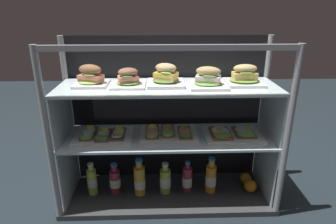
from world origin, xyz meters
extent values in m
cube|color=black|center=(0.00, 0.00, -0.01)|extent=(6.00, 6.00, 0.02)
cube|color=#363839|center=(0.00, 0.00, 0.02)|extent=(1.28, 0.43, 0.03)
cylinder|color=gray|center=(-0.62, -0.20, 0.49)|extent=(0.03, 0.03, 0.99)
cylinder|color=gray|center=(0.62, -0.20, 0.49)|extent=(0.03, 0.03, 0.99)
cylinder|color=gray|center=(-0.62, 0.20, 0.49)|extent=(0.03, 0.03, 0.99)
cylinder|color=gray|center=(0.62, 0.20, 0.49)|extent=(0.03, 0.03, 0.99)
cube|color=gray|center=(0.00, -0.20, 0.97)|extent=(1.24, 0.03, 0.03)
cube|color=black|center=(0.00, 0.21, 0.51)|extent=(1.21, 0.01, 0.95)
cube|color=silver|center=(-0.60, 0.00, 0.22)|extent=(0.01, 0.36, 0.37)
cube|color=silver|center=(0.60, 0.00, 0.22)|extent=(0.01, 0.36, 0.37)
cube|color=silver|center=(0.00, 0.00, 0.42)|extent=(1.23, 0.37, 0.01)
cube|color=silver|center=(-0.60, 0.00, 0.57)|extent=(0.01, 0.36, 0.30)
cube|color=silver|center=(0.60, 0.00, 0.57)|extent=(0.01, 0.36, 0.30)
cube|color=silver|center=(0.00, 0.00, 0.72)|extent=(1.23, 0.37, 0.01)
cube|color=white|center=(-0.43, 0.03, 0.74)|extent=(0.18, 0.18, 0.01)
ellipsoid|color=#89C658|center=(-0.43, 0.03, 0.75)|extent=(0.14, 0.12, 0.01)
cube|color=#96673E|center=(-0.43, 0.03, 0.76)|extent=(0.15, 0.11, 0.02)
cube|color=#D57860|center=(-0.43, 0.03, 0.78)|extent=(0.15, 0.11, 0.02)
ellipsoid|color=olive|center=(-0.43, 0.00, 0.79)|extent=(0.08, 0.05, 0.01)
ellipsoid|color=brown|center=(-0.43, 0.03, 0.82)|extent=(0.15, 0.11, 0.06)
cube|color=white|center=(-0.22, 0.01, 0.74)|extent=(0.19, 0.19, 0.01)
ellipsoid|color=#61A438|center=(-0.22, 0.01, 0.75)|extent=(0.13, 0.11, 0.02)
cube|color=#96694B|center=(-0.22, 0.01, 0.76)|extent=(0.12, 0.10, 0.02)
cube|color=#E27D6C|center=(-0.22, 0.01, 0.78)|extent=(0.12, 0.11, 0.02)
ellipsoid|color=#508233|center=(-0.22, -0.03, 0.79)|extent=(0.07, 0.04, 0.01)
ellipsoid|color=brown|center=(-0.22, 0.01, 0.81)|extent=(0.13, 0.11, 0.05)
cube|color=white|center=(-0.01, 0.02, 0.74)|extent=(0.20, 0.20, 0.02)
ellipsoid|color=#557F2E|center=(-0.01, 0.02, 0.76)|extent=(0.15, 0.13, 0.02)
cube|color=#E4BA7D|center=(-0.01, 0.02, 0.77)|extent=(0.14, 0.13, 0.02)
cube|color=yellow|center=(-0.01, 0.02, 0.79)|extent=(0.15, 0.13, 0.02)
ellipsoid|color=#8EC95C|center=(-0.01, -0.01, 0.81)|extent=(0.08, 0.06, 0.02)
ellipsoid|color=tan|center=(-0.01, 0.02, 0.83)|extent=(0.15, 0.13, 0.05)
cube|color=white|center=(0.22, -0.02, 0.74)|extent=(0.21, 0.21, 0.01)
ellipsoid|color=#62A650|center=(0.22, -0.02, 0.75)|extent=(0.15, 0.13, 0.01)
cube|color=tan|center=(0.22, -0.02, 0.76)|extent=(0.14, 0.10, 0.02)
cube|color=silver|center=(0.22, -0.02, 0.78)|extent=(0.15, 0.11, 0.02)
ellipsoid|color=#789A47|center=(0.22, -0.05, 0.79)|extent=(0.08, 0.05, 0.02)
ellipsoid|color=tan|center=(0.22, -0.02, 0.82)|extent=(0.15, 0.11, 0.05)
cube|color=white|center=(0.43, 0.03, 0.74)|extent=(0.20, 0.20, 0.02)
ellipsoid|color=olive|center=(0.43, 0.03, 0.75)|extent=(0.17, 0.14, 0.02)
cube|color=#D8BC77|center=(0.43, 0.03, 0.77)|extent=(0.13, 0.08, 0.02)
cube|color=#DEBB53|center=(0.43, 0.03, 0.79)|extent=(0.13, 0.09, 0.02)
ellipsoid|color=olive|center=(0.43, -0.01, 0.80)|extent=(0.08, 0.03, 0.01)
ellipsoid|color=tan|center=(0.43, 0.03, 0.82)|extent=(0.14, 0.08, 0.05)
cube|color=white|center=(-0.38, 0.00, 0.43)|extent=(0.34, 0.24, 0.02)
cube|color=brown|center=(-0.46, 0.01, 0.44)|extent=(0.08, 0.18, 0.01)
ellipsoid|color=#7EBB5B|center=(-0.46, -0.05, 0.46)|extent=(0.07, 0.09, 0.03)
ellipsoid|color=white|center=(-0.46, 0.01, 0.46)|extent=(0.07, 0.15, 0.02)
cylinder|color=#FBD84B|center=(-0.46, 0.03, 0.47)|extent=(0.04, 0.04, 0.01)
cube|color=brown|center=(-0.37, -0.02, 0.44)|extent=(0.08, 0.17, 0.01)
ellipsoid|color=#57974B|center=(-0.37, -0.07, 0.46)|extent=(0.09, 0.10, 0.02)
ellipsoid|color=silver|center=(-0.37, -0.02, 0.46)|extent=(0.07, 0.13, 0.01)
cylinder|color=yellow|center=(-0.37, -0.01, 0.47)|extent=(0.04, 0.04, 0.01)
cube|color=brown|center=(-0.29, 0.00, 0.44)|extent=(0.08, 0.18, 0.01)
ellipsoid|color=#9EBD73|center=(-0.29, -0.05, 0.45)|extent=(0.08, 0.10, 0.03)
ellipsoid|color=#EBEDC1|center=(-0.29, 0.00, 0.45)|extent=(0.07, 0.14, 0.01)
cylinder|color=yellow|center=(-0.29, 0.02, 0.46)|extent=(0.07, 0.07, 0.02)
cube|color=white|center=(0.01, 0.02, 0.43)|extent=(0.34, 0.24, 0.02)
cube|color=brown|center=(-0.09, 0.02, 0.45)|extent=(0.08, 0.19, 0.01)
ellipsoid|color=#A7BA5E|center=(-0.09, -0.04, 0.46)|extent=(0.08, 0.10, 0.03)
ellipsoid|color=#E09C8F|center=(-0.09, 0.02, 0.46)|extent=(0.07, 0.15, 0.02)
cylinder|color=yellow|center=(-0.09, 0.02, 0.47)|extent=(0.06, 0.06, 0.02)
cube|color=brown|center=(0.00, 0.03, 0.45)|extent=(0.08, 0.18, 0.01)
ellipsoid|color=#8FCA66|center=(0.00, -0.03, 0.46)|extent=(0.07, 0.09, 0.02)
ellipsoid|color=pink|center=(0.00, 0.03, 0.46)|extent=(0.07, 0.15, 0.01)
cylinder|color=yellow|center=(-0.01, 0.01, 0.47)|extent=(0.05, 0.05, 0.03)
cube|color=brown|center=(0.10, 0.00, 0.44)|extent=(0.08, 0.18, 0.01)
ellipsoid|color=#6A9549|center=(0.10, -0.05, 0.46)|extent=(0.08, 0.10, 0.03)
ellipsoid|color=#F39980|center=(0.10, 0.00, 0.46)|extent=(0.07, 0.15, 0.02)
cylinder|color=yellow|center=(0.11, 0.03, 0.47)|extent=(0.06, 0.06, 0.02)
cube|color=white|center=(0.38, -0.01, 0.43)|extent=(0.34, 0.24, 0.01)
cube|color=brown|center=(0.31, -0.01, 0.44)|extent=(0.12, 0.18, 0.02)
ellipsoid|color=#749C45|center=(0.31, -0.06, 0.46)|extent=(0.12, 0.11, 0.02)
ellipsoid|color=white|center=(0.31, -0.01, 0.46)|extent=(0.10, 0.14, 0.01)
cylinder|color=#EBDD4B|center=(0.30, -0.01, 0.47)|extent=(0.05, 0.05, 0.01)
cube|color=brown|center=(0.45, 0.00, 0.44)|extent=(0.12, 0.16, 0.01)
ellipsoid|color=#75B153|center=(0.45, -0.05, 0.45)|extent=(0.11, 0.08, 0.02)
ellipsoid|color=#E5EECA|center=(0.45, 0.00, 0.46)|extent=(0.10, 0.13, 0.02)
cylinder|color=#FDD849|center=(0.47, -0.01, 0.47)|extent=(0.05, 0.06, 0.03)
cylinder|color=#B1D849|center=(-0.47, 0.00, 0.12)|extent=(0.06, 0.06, 0.17)
cylinder|color=white|center=(-0.47, 0.00, 0.11)|extent=(0.06, 0.06, 0.05)
cylinder|color=#C0DB49|center=(-0.47, 0.00, 0.22)|extent=(0.03, 0.03, 0.03)
cylinder|color=white|center=(-0.47, 0.00, 0.24)|extent=(0.04, 0.04, 0.01)
cylinder|color=maroon|center=(-0.33, 0.01, 0.11)|extent=(0.07, 0.07, 0.15)
cylinder|color=silver|center=(-0.33, 0.01, 0.11)|extent=(0.07, 0.07, 0.06)
cylinder|color=#962542|center=(-0.33, 0.01, 0.21)|extent=(0.04, 0.04, 0.04)
cylinder|color=#346FBA|center=(-0.33, 0.01, 0.23)|extent=(0.04, 0.04, 0.01)
cylinder|color=gold|center=(-0.18, -0.01, 0.13)|extent=(0.07, 0.07, 0.19)
cylinder|color=white|center=(-0.18, -0.01, 0.11)|extent=(0.07, 0.07, 0.06)
cylinder|color=orange|center=(-0.18, -0.01, 0.24)|extent=(0.04, 0.04, 0.04)
cylinder|color=#2971B6|center=(-0.18, -0.01, 0.27)|extent=(0.04, 0.04, 0.01)
cylinder|color=#B0CB46|center=(-0.02, 0.00, 0.11)|extent=(0.07, 0.07, 0.16)
cylinder|color=white|center=(-0.02, 0.00, 0.11)|extent=(0.07, 0.07, 0.06)
cylinder|color=#BDD445|center=(-0.02, 0.00, 0.21)|extent=(0.04, 0.04, 0.03)
cylinder|color=silver|center=(-0.02, 0.00, 0.23)|extent=(0.04, 0.04, 0.01)
cylinder|color=#9B2D44|center=(0.12, 0.02, 0.11)|extent=(0.06, 0.06, 0.16)
cylinder|color=white|center=(0.12, 0.02, 0.10)|extent=(0.06, 0.06, 0.06)
cylinder|color=#9F2D41|center=(0.12, 0.02, 0.21)|extent=(0.03, 0.03, 0.03)
cylinder|color=teal|center=(0.12, 0.02, 0.23)|extent=(0.03, 0.03, 0.01)
cylinder|color=orange|center=(0.27, 0.00, 0.12)|extent=(0.07, 0.07, 0.18)
cylinder|color=white|center=(0.27, 0.00, 0.11)|extent=(0.07, 0.07, 0.07)
cylinder|color=orange|center=(0.27, 0.00, 0.23)|extent=(0.04, 0.04, 0.04)
cylinder|color=#286CB8|center=(0.27, 0.00, 0.26)|extent=(0.04, 0.04, 0.01)
sphere|color=orange|center=(0.52, -0.01, 0.07)|extent=(0.08, 0.08, 0.08)
sphere|color=orange|center=(0.52, 0.08, 0.07)|extent=(0.07, 0.07, 0.07)
camera|label=1|loc=(-0.05, -1.56, 1.16)|focal=31.16mm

